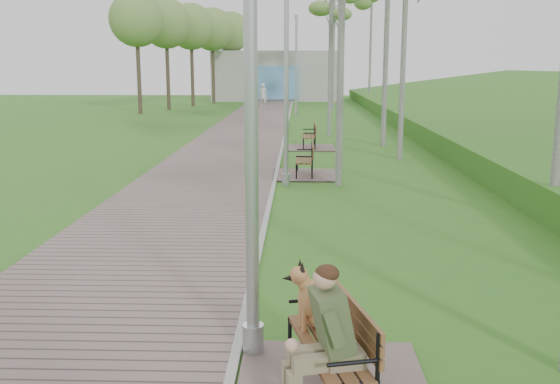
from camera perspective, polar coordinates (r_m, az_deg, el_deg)
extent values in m
cube|color=#75625E|center=(23.23, -4.05, 4.46)|extent=(3.50, 67.00, 0.04)
cube|color=#999993|center=(23.12, 0.28, 4.47)|extent=(0.10, 67.00, 0.05)
cube|color=#9E9E99|center=(52.49, -0.48, 10.57)|extent=(10.00, 5.00, 4.00)
cube|color=#5890C4|center=(49.90, -0.60, 9.95)|extent=(4.00, 0.20, 2.60)
cube|color=brown|center=(5.65, 4.39, -13.96)|extent=(0.75, 1.49, 0.04)
cube|color=brown|center=(5.61, 6.72, -11.32)|extent=(0.37, 1.40, 0.31)
cube|color=#75625E|center=(16.43, 2.38, 1.55)|extent=(1.71, 1.90, 0.04)
cube|color=brown|center=(16.36, 2.22, 2.96)|extent=(0.45, 1.43, 0.04)
cube|color=brown|center=(16.32, 3.03, 3.84)|extent=(0.06, 1.42, 0.31)
cube|color=#75625E|center=(21.97, 2.77, 4.07)|extent=(1.69, 1.88, 0.04)
cube|color=brown|center=(21.92, 2.65, 5.12)|extent=(0.43, 1.41, 0.04)
cube|color=brown|center=(21.89, 3.25, 5.77)|extent=(0.04, 1.41, 0.31)
cylinder|color=#A2A5AA|center=(6.42, -2.46, -13.34)|extent=(0.22, 0.22, 0.32)
cylinder|color=#A2A5AA|center=(5.82, -2.68, 9.85)|extent=(0.13, 0.13, 5.38)
cylinder|color=#A2A5AA|center=(15.07, 0.56, 1.14)|extent=(0.19, 0.19, 0.29)
cylinder|color=#A2A5AA|center=(14.83, 0.57, 9.76)|extent=(0.12, 0.12, 4.81)
cylinder|color=#A2A5AA|center=(37.29, 1.48, 7.36)|extent=(0.22, 0.22, 0.33)
cylinder|color=#A2A5AA|center=(37.20, 1.50, 11.36)|extent=(0.13, 0.13, 5.53)
cylinder|color=#A2A5AA|center=(37.30, 1.52, 15.69)|extent=(0.20, 0.20, 0.28)
cylinder|color=#A2A5AA|center=(50.27, 1.47, 8.44)|extent=(0.23, 0.23, 0.34)
cylinder|color=#A2A5AA|center=(50.20, 1.49, 11.47)|extent=(0.14, 0.14, 5.66)
cylinder|color=#A2A5AA|center=(50.28, 1.51, 14.77)|extent=(0.20, 0.20, 0.28)
imported|color=beige|center=(43.54, -1.57, 8.84)|extent=(0.67, 0.51, 1.67)
cylinder|color=silver|center=(14.93, 5.66, 16.30)|extent=(0.20, 0.20, 8.23)
cylinder|color=silver|center=(19.51, 11.26, 13.20)|extent=(0.16, 0.16, 7.01)
cylinder|color=silver|center=(25.64, 4.67, 15.31)|extent=(0.19, 0.19, 9.15)
cylinder|color=silver|center=(22.81, 9.80, 16.20)|extent=(0.17, 0.17, 9.57)
cylinder|color=silver|center=(29.81, 5.66, 13.07)|extent=(0.17, 0.17, 7.40)
cylinder|color=silver|center=(40.94, 4.93, 13.73)|extent=(0.16, 0.16, 8.95)
cylinder|color=silver|center=(47.70, 8.32, 14.45)|extent=(0.21, 0.21, 10.80)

